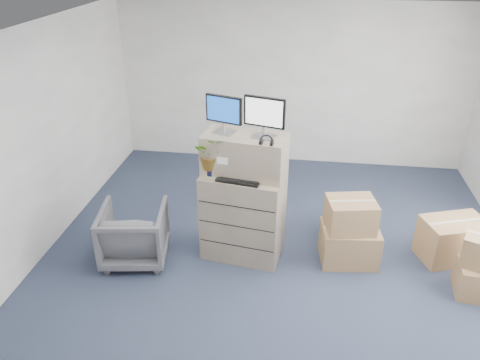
% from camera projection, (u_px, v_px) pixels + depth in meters
% --- Properties ---
extents(ground, '(7.00, 7.00, 0.00)m').
position_uv_depth(ground, '(274.00, 281.00, 5.61)').
color(ground, '#273347').
rests_on(ground, ground).
extents(wall_back, '(6.00, 0.02, 2.80)m').
position_uv_depth(wall_back, '(292.00, 85.00, 8.04)').
color(wall_back, beige).
rests_on(wall_back, ground).
extents(filing_cabinet_lower, '(1.06, 0.74, 1.14)m').
position_uv_depth(filing_cabinet_lower, '(243.00, 215.00, 5.86)').
color(filing_cabinet_lower, gray).
rests_on(filing_cabinet_lower, ground).
extents(filing_cabinet_upper, '(1.04, 0.63, 0.49)m').
position_uv_depth(filing_cabinet_upper, '(245.00, 154.00, 5.53)').
color(filing_cabinet_upper, gray).
rests_on(filing_cabinet_upper, filing_cabinet_lower).
extents(monitor_left, '(0.44, 0.24, 0.45)m').
position_uv_depth(monitor_left, '(224.00, 112.00, 5.37)').
color(monitor_left, '#99999E').
rests_on(monitor_left, filing_cabinet_upper).
extents(monitor_right, '(0.48, 0.25, 0.48)m').
position_uv_depth(monitor_right, '(264.00, 115.00, 5.23)').
color(monitor_right, '#99999E').
rests_on(monitor_right, filing_cabinet_upper).
extents(headphones, '(0.15, 0.04, 0.15)m').
position_uv_depth(headphones, '(267.00, 141.00, 5.16)').
color(headphones, black).
rests_on(headphones, filing_cabinet_upper).
extents(keyboard, '(0.55, 0.31, 0.03)m').
position_uv_depth(keyboard, '(239.00, 180.00, 5.45)').
color(keyboard, black).
rests_on(keyboard, filing_cabinet_lower).
extents(mouse, '(0.13, 0.10, 0.04)m').
position_uv_depth(mouse, '(268.00, 179.00, 5.45)').
color(mouse, silver).
rests_on(mouse, filing_cabinet_lower).
extents(water_bottle, '(0.08, 0.08, 0.29)m').
position_uv_depth(water_bottle, '(246.00, 164.00, 5.53)').
color(water_bottle, gray).
rests_on(water_bottle, filing_cabinet_lower).
extents(phone_dock, '(0.07, 0.06, 0.14)m').
position_uv_depth(phone_dock, '(238.00, 169.00, 5.62)').
color(phone_dock, silver).
rests_on(phone_dock, filing_cabinet_lower).
extents(external_drive, '(0.20, 0.16, 0.06)m').
position_uv_depth(external_drive, '(276.00, 173.00, 5.57)').
color(external_drive, black).
rests_on(external_drive, filing_cabinet_lower).
extents(tissue_box, '(0.32, 0.22, 0.11)m').
position_uv_depth(tissue_box, '(270.00, 166.00, 5.56)').
color(tissue_box, '#3C80CE').
rests_on(tissue_box, external_drive).
extents(potted_plant, '(0.44, 0.47, 0.40)m').
position_uv_depth(potted_plant, '(211.00, 157.00, 5.49)').
color(potted_plant, '#A4BB96').
rests_on(potted_plant, filing_cabinet_lower).
extents(office_chair, '(0.89, 0.85, 0.81)m').
position_uv_depth(office_chair, '(134.00, 231.00, 5.83)').
color(office_chair, '#56565A').
rests_on(office_chair, ground).
extents(cardboard_boxes, '(2.12, 1.43, 0.87)m').
position_uv_depth(cardboard_boxes, '(403.00, 240.00, 5.80)').
color(cardboard_boxes, '#99684A').
rests_on(cardboard_boxes, ground).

